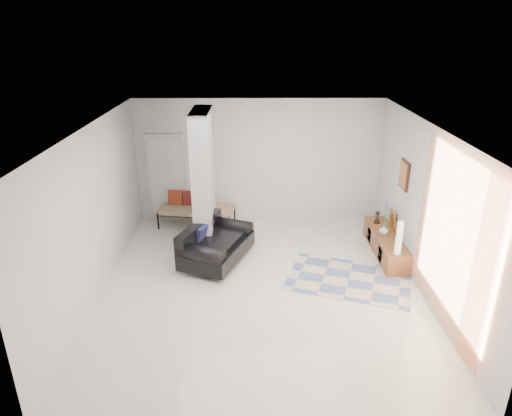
{
  "coord_description": "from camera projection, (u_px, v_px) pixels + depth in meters",
  "views": [
    {
      "loc": [
        -0.12,
        -6.92,
        4.3
      ],
      "look_at": [
        -0.07,
        0.6,
        1.24
      ],
      "focal_mm": 32.0,
      "sensor_mm": 36.0,
      "label": 1
    }
  ],
  "objects": [
    {
      "name": "floor",
      "position": [
        260.0,
        286.0,
        8.04
      ],
      "size": [
        6.0,
        6.0,
        0.0
      ],
      "primitive_type": "plane",
      "color": "silver",
      "rests_on": "ground"
    },
    {
      "name": "wall_right",
      "position": [
        427.0,
        212.0,
        7.52
      ],
      "size": [
        0.0,
        6.0,
        6.0
      ],
      "primitive_type": "plane",
      "rotation": [
        1.57,
        0.0,
        -1.57
      ],
      "color": "silver",
      "rests_on": "ground"
    },
    {
      "name": "daybed",
      "position": [
        196.0,
        208.0,
        10.31
      ],
      "size": [
        1.73,
        0.93,
        0.77
      ],
      "rotation": [
        0.0,
        0.0,
        -0.15
      ],
      "color": "black",
      "rests_on": "floor"
    },
    {
      "name": "wall_left",
      "position": [
        94.0,
        213.0,
        7.49
      ],
      "size": [
        0.0,
        6.0,
        6.0
      ],
      "primitive_type": "plane",
      "rotation": [
        1.57,
        0.0,
        1.57
      ],
      "color": "silver",
      "rests_on": "ground"
    },
    {
      "name": "bronze_figurine",
      "position": [
        377.0,
        217.0,
        9.51
      ],
      "size": [
        0.15,
        0.15,
        0.27
      ],
      "primitive_type": null,
      "rotation": [
        0.0,
        0.0,
        0.11
      ],
      "color": "black",
      "rests_on": "media_console"
    },
    {
      "name": "ceiling",
      "position": [
        261.0,
        128.0,
        6.98
      ],
      "size": [
        6.0,
        6.0,
        0.0
      ],
      "primitive_type": "plane",
      "rotation": [
        3.14,
        0.0,
        0.0
      ],
      "color": "white",
      "rests_on": "wall_back"
    },
    {
      "name": "wall_art",
      "position": [
        404.0,
        175.0,
        8.56
      ],
      "size": [
        0.04,
        0.45,
        0.55
      ],
      "primitive_type": "cube",
      "color": "#391B0F",
      "rests_on": "wall_right"
    },
    {
      "name": "wall_front",
      "position": [
        265.0,
        324.0,
        4.73
      ],
      "size": [
        6.0,
        0.0,
        6.0
      ],
      "primitive_type": "plane",
      "rotation": [
        -1.57,
        0.0,
        0.0
      ],
      "color": "silver",
      "rests_on": "ground"
    },
    {
      "name": "loveseat",
      "position": [
        214.0,
        244.0,
        8.76
      ],
      "size": [
        1.45,
        1.82,
        0.76
      ],
      "rotation": [
        0.0,
        0.0,
        -0.38
      ],
      "color": "silver",
      "rests_on": "floor"
    },
    {
      "name": "media_console",
      "position": [
        385.0,
        244.0,
        9.11
      ],
      "size": [
        0.45,
        1.94,
        0.8
      ],
      "color": "brown",
      "rests_on": "floor"
    },
    {
      "name": "area_rug",
      "position": [
        349.0,
        279.0,
        8.23
      ],
      "size": [
        2.48,
        2.02,
        0.01
      ],
      "primitive_type": "cube",
      "rotation": [
        0.0,
        0.0,
        -0.32
      ],
      "color": "beige",
      "rests_on": "floor"
    },
    {
      "name": "partition_column",
      "position": [
        204.0,
        181.0,
        8.98
      ],
      "size": [
        0.35,
        1.2,
        2.8
      ],
      "primitive_type": "cube",
      "color": "#9A9EA1",
      "rests_on": "floor"
    },
    {
      "name": "curtain",
      "position": [
        451.0,
        240.0,
        6.44
      ],
      "size": [
        0.0,
        2.55,
        2.55
      ],
      "primitive_type": "plane",
      "rotation": [
        1.57,
        0.0,
        1.57
      ],
      "color": "#FF8443",
      "rests_on": "wall_right"
    },
    {
      "name": "vase",
      "position": [
        384.0,
        230.0,
        9.04
      ],
      "size": [
        0.19,
        0.19,
        0.19
      ],
      "primitive_type": "imported",
      "rotation": [
        0.0,
        0.0,
        0.05
      ],
      "color": "silver",
      "rests_on": "media_console"
    },
    {
      "name": "cylinder_lamp",
      "position": [
        399.0,
        238.0,
        8.19
      ],
      "size": [
        0.11,
        0.11,
        0.63
      ],
      "primitive_type": "cylinder",
      "color": "white",
      "rests_on": "media_console"
    },
    {
      "name": "wall_back",
      "position": [
        259.0,
        161.0,
        10.29
      ],
      "size": [
        6.0,
        0.0,
        6.0
      ],
      "primitive_type": "plane",
      "rotation": [
        1.57,
        0.0,
        0.0
      ],
      "color": "silver",
      "rests_on": "ground"
    },
    {
      "name": "hallway_door",
      "position": [
        166.0,
        178.0,
        10.38
      ],
      "size": [
        0.85,
        0.06,
        2.04
      ],
      "primitive_type": "cube",
      "color": "beige",
      "rests_on": "floor"
    }
  ]
}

